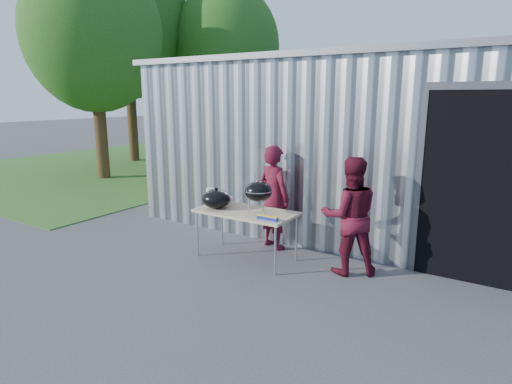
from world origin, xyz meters
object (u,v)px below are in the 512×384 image
Objects in this scene: person_bystander at (350,216)px; kettle_grill at (258,185)px; person_cook at (274,197)px; folding_table at (246,213)px.

kettle_grill is at bearing -17.20° from person_bystander.
person_cook is 1.44m from person_bystander.
folding_table is 0.92× the size of person_bystander.
person_bystander is at bearing 12.23° from folding_table.
person_cook is at bearing 100.93° from kettle_grill.
folding_table is at bearing 100.03° from person_cook.
folding_table is at bearing -20.08° from person_bystander.
person_cook reaches higher than folding_table.
folding_table is 0.89× the size of person_cook.
person_cook is at bearing -46.05° from person_bystander.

